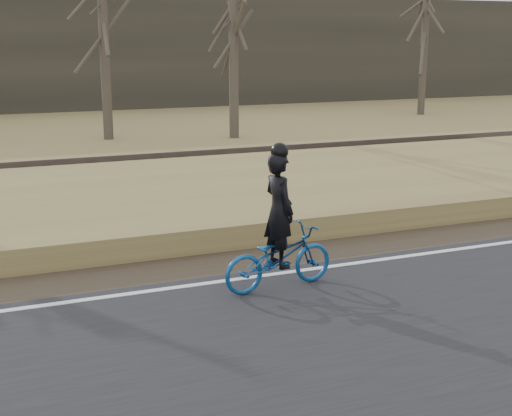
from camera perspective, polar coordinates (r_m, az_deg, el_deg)
name	(u,v)px	position (r m, az deg, el deg)	size (l,w,h in m)	color
cyclist	(279,243)	(10.60, 1.83, -2.82)	(1.86, 0.83, 2.20)	navy
bare_tree_center	(104,33)	(27.30, -12.09, 13.53)	(0.36, 0.36, 7.79)	#50473A
bare_tree_right	(234,47)	(27.15, -1.80, 12.72)	(0.36, 0.36, 6.75)	#50473A
bare_tree_far_right	(426,23)	(36.54, 13.41, 14.18)	(0.36, 0.36, 8.81)	#50473A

